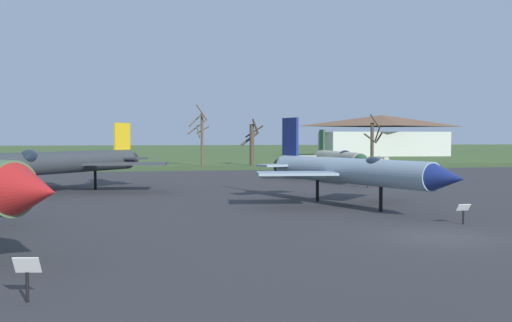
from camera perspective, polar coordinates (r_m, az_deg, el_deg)
The scene contains 13 objects.
ground_plane at distance 23.85m, azimuth 17.43°, elevation -7.26°, with size 600.00×600.00×0.00m, color #425B2D.
asphalt_apron at distance 40.30m, azimuth 4.85°, elevation -3.26°, with size 82.08×59.73×0.05m, color #333335.
grass_verge_strip at distance 75.28m, azimuth -3.02°, elevation -0.68°, with size 142.08×12.00×0.06m, color #3B5127.
jet_fighter_front_left at distance 52.61m, azimuth 8.20°, elevation 0.22°, with size 10.24×14.74×4.76m.
info_placard_front_left at distance 45.63m, azimuth 10.94°, elevation -1.85°, with size 0.54×0.40×1.06m.
jet_fighter_front_right at distance 42.52m, azimuth -18.50°, elevation -0.07°, with size 12.85×13.94×5.11m.
info_placard_rear_center at distance 14.78m, azimuth -21.66°, elevation -10.31°, with size 0.64×0.36×1.14m.
jet_fighter_rear_right at distance 32.81m, azimuth 9.30°, elevation -0.90°, with size 10.05×14.52×5.23m.
info_placard_rear_right at distance 27.52m, azimuth 19.79°, elevation -4.71°, with size 0.65×0.28×0.96m.
bare_tree_left_of_center at distance 80.91m, azimuth -5.47°, elevation 2.63°, with size 3.11×2.91×8.56m.
bare_tree_center at distance 82.65m, azimuth -0.41°, elevation 1.86°, with size 3.31×2.96×6.67m.
bare_tree_right_of_center at distance 89.29m, azimuth 11.48°, elevation 2.00°, with size 2.86×2.66×7.54m.
visitor_building at distance 132.53m, azimuth 12.33°, elevation 2.44°, with size 28.48×16.21×9.07m.
Camera 1 is at (-11.54, -20.50, 3.91)m, focal length 40.52 mm.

